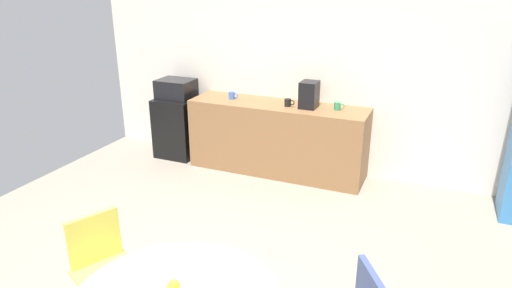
{
  "coord_description": "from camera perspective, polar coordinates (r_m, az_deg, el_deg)",
  "views": [
    {
      "loc": [
        1.54,
        -2.42,
        2.4
      ],
      "look_at": [
        0.03,
        1.13,
        0.95
      ],
      "focal_mm": 31.62,
      "sensor_mm": 36.0,
      "label": 1
    }
  ],
  "objects": [
    {
      "name": "mug_red",
      "position": [
        5.43,
        10.28,
        4.76
      ],
      "size": [
        0.13,
        0.08,
        0.09
      ],
      "color": "#338C59",
      "rests_on": "counter_block"
    },
    {
      "name": "chair_yellow",
      "position": [
        3.47,
        -18.95,
        -13.45
      ],
      "size": [
        0.56,
        0.56,
        0.83
      ],
      "color": "silver",
      "rests_on": "ground_plane"
    },
    {
      "name": "mug_white",
      "position": [
        5.51,
        4.07,
        5.26
      ],
      "size": [
        0.13,
        0.08,
        0.09
      ],
      "color": "black",
      "rests_on": "counter_block"
    },
    {
      "name": "coffee_maker",
      "position": [
        5.45,
        6.73,
        6.22
      ],
      "size": [
        0.2,
        0.24,
        0.32
      ],
      "primitive_type": "cube",
      "color": "black",
      "rests_on": "counter_block"
    },
    {
      "name": "wall_back",
      "position": [
        5.74,
        7.18,
        9.4
      ],
      "size": [
        6.0,
        0.1,
        2.6
      ],
      "primitive_type": "cube",
      "color": "silver",
      "rests_on": "ground_plane"
    },
    {
      "name": "microwave",
      "position": [
        6.24,
        -10.07,
        6.87
      ],
      "size": [
        0.48,
        0.38,
        0.26
      ],
      "primitive_type": "cube",
      "color": "black",
      "rests_on": "mini_fridge"
    },
    {
      "name": "counter_block",
      "position": [
        5.75,
        2.7,
        0.74
      ],
      "size": [
        2.24,
        0.6,
        0.9
      ],
      "primitive_type": "cube",
      "color": "brown",
      "rests_on": "ground_plane"
    },
    {
      "name": "mini_fridge",
      "position": [
        6.39,
        -9.77,
        2.16
      ],
      "size": [
        0.54,
        0.54,
        0.82
      ],
      "primitive_type": "cube",
      "color": "black",
      "rests_on": "ground_plane"
    },
    {
      "name": "mug_green",
      "position": [
        5.84,
        -3.06,
        6.17
      ],
      "size": [
        0.13,
        0.08,
        0.09
      ],
      "color": "#3F66BF",
      "rests_on": "counter_block"
    }
  ]
}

